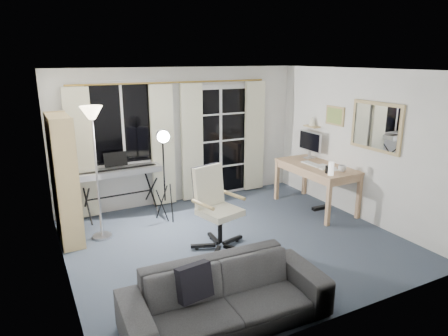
# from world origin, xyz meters

# --- Properties ---
(floor) EXTENTS (4.50, 4.00, 0.02)m
(floor) POSITION_xyz_m (0.00, 0.00, -0.01)
(floor) COLOR #343D4C
(floor) RESTS_ON ground
(window) EXTENTS (1.20, 0.08, 1.40)m
(window) POSITION_xyz_m (-1.05, 1.97, 1.50)
(window) COLOR white
(window) RESTS_ON floor
(french_door) EXTENTS (1.32, 0.09, 2.11)m
(french_door) POSITION_xyz_m (0.75, 1.97, 1.03)
(french_door) COLOR white
(french_door) RESTS_ON floor
(curtains) EXTENTS (3.60, 0.07, 2.13)m
(curtains) POSITION_xyz_m (-0.14, 1.88, 1.09)
(curtains) COLOR gold
(curtains) RESTS_ON floor
(bookshelf) EXTENTS (0.30, 0.85, 1.82)m
(bookshelf) POSITION_xyz_m (-2.12, 1.14, 0.86)
(bookshelf) COLOR tan
(bookshelf) RESTS_ON floor
(torchiere_lamp) EXTENTS (0.35, 0.35, 1.93)m
(torchiere_lamp) POSITION_xyz_m (-1.67, 1.02, 1.55)
(torchiere_lamp) COLOR #B2B2B7
(torchiere_lamp) RESTS_ON floor
(keyboard_piano) EXTENTS (1.39, 0.70, 1.00)m
(keyboard_piano) POSITION_xyz_m (-1.23, 1.70, 0.76)
(keyboard_piano) COLOR black
(keyboard_piano) RESTS_ON floor
(studio_light) EXTENTS (0.32, 0.32, 1.54)m
(studio_light) POSITION_xyz_m (-0.64, 1.14, 1.23)
(studio_light) COLOR black
(studio_light) RESTS_ON floor
(office_chair) EXTENTS (0.79, 0.77, 1.14)m
(office_chair) POSITION_xyz_m (-0.32, 0.04, 0.67)
(office_chair) COLOR black
(office_chair) RESTS_ON floor
(desk) EXTENTS (0.75, 1.47, 0.78)m
(desk) POSITION_xyz_m (1.88, 0.53, 0.69)
(desk) COLOR #A57C54
(desk) RESTS_ON floor
(monitor) EXTENTS (0.19, 0.56, 0.49)m
(monitor) POSITION_xyz_m (2.08, 0.98, 1.08)
(monitor) COLOR silver
(monitor) RESTS_ON desk
(desk_clutter) EXTENTS (0.45, 0.89, 0.99)m
(desk_clutter) POSITION_xyz_m (1.82, 0.29, 0.61)
(desk_clutter) COLOR white
(desk_clutter) RESTS_ON desk
(mug) EXTENTS (0.13, 0.10, 0.13)m
(mug) POSITION_xyz_m (1.98, 0.03, 0.85)
(mug) COLOR silver
(mug) RESTS_ON desk
(wall_mirror) EXTENTS (0.04, 0.94, 0.74)m
(wall_mirror) POSITION_xyz_m (2.22, -0.35, 1.55)
(wall_mirror) COLOR tan
(wall_mirror) RESTS_ON floor
(framed_print) EXTENTS (0.03, 0.42, 0.32)m
(framed_print) POSITION_xyz_m (2.23, 0.55, 1.60)
(framed_print) COLOR tan
(framed_print) RESTS_ON floor
(wall_shelf) EXTENTS (0.16, 0.30, 0.18)m
(wall_shelf) POSITION_xyz_m (2.16, 1.05, 1.41)
(wall_shelf) COLOR tan
(wall_shelf) RESTS_ON floor
(sofa) EXTENTS (2.06, 0.68, 0.80)m
(sofa) POSITION_xyz_m (-0.95, -1.55, 0.40)
(sofa) COLOR #28282A
(sofa) RESTS_ON floor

